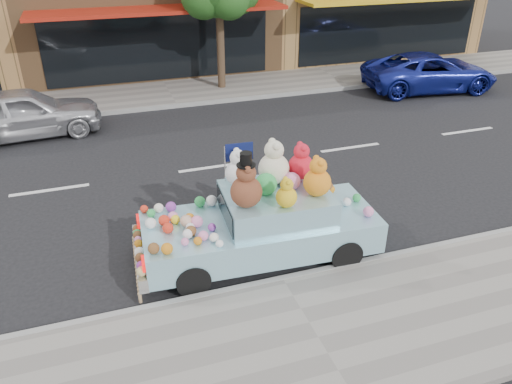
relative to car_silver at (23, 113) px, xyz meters
name	(u,v)px	position (x,y,z in m)	size (l,w,h in m)	color
ground	(213,167)	(4.69, -3.81, -0.73)	(120.00, 120.00, 0.00)	black
near_sidewalk	(318,340)	(4.69, -10.31, -0.67)	(60.00, 3.00, 0.12)	gray
far_sidewalk	(170,93)	(4.69, 2.69, -0.67)	(60.00, 3.00, 0.12)	gray
near_kerb	(282,280)	(4.69, -8.81, -0.67)	(60.00, 0.12, 0.13)	gray
far_kerb	(177,106)	(4.69, 1.19, -0.67)	(60.00, 0.12, 0.13)	gray
car_silver	(23,113)	(0.00, 0.00, 0.00)	(1.73, 4.31, 1.47)	silver
car_blue	(430,72)	(14.07, 0.20, -0.05)	(2.28, 4.94, 1.37)	#1B2698
art_car	(262,219)	(4.62, -7.89, 0.08)	(4.57, 1.99, 2.34)	black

